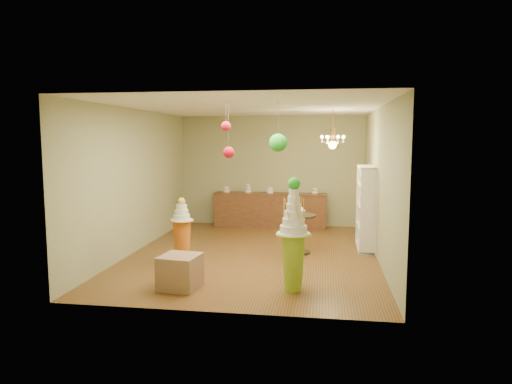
# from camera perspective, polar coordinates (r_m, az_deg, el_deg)

# --- Properties ---
(floor) EXTENTS (6.50, 6.50, 0.00)m
(floor) POSITION_cam_1_polar(r_m,az_deg,el_deg) (9.57, -0.34, -7.73)
(floor) COLOR brown
(floor) RESTS_ON ground
(ceiling) EXTENTS (6.50, 6.50, 0.00)m
(ceiling) POSITION_cam_1_polar(r_m,az_deg,el_deg) (9.29, -0.36, 10.51)
(ceiling) COLOR white
(ceiling) RESTS_ON ground
(wall_back) EXTENTS (5.00, 0.04, 3.00)m
(wall_back) POSITION_cam_1_polar(r_m,az_deg,el_deg) (12.52, 1.93, 2.64)
(wall_back) COLOR #959569
(wall_back) RESTS_ON ground
(wall_front) EXTENTS (5.00, 0.04, 3.00)m
(wall_front) POSITION_cam_1_polar(r_m,az_deg,el_deg) (6.14, -5.01, -1.60)
(wall_front) COLOR #959569
(wall_front) RESTS_ON ground
(wall_left) EXTENTS (0.04, 6.50, 3.00)m
(wall_left) POSITION_cam_1_polar(r_m,az_deg,el_deg) (10.00, -14.66, 1.41)
(wall_left) COLOR #959569
(wall_left) RESTS_ON ground
(wall_right) EXTENTS (0.04, 6.50, 3.00)m
(wall_right) POSITION_cam_1_polar(r_m,az_deg,el_deg) (9.26, 15.12, 0.99)
(wall_right) COLOR #959569
(wall_right) RESTS_ON ground
(pedestal_green) EXTENTS (0.54, 0.54, 1.79)m
(pedestal_green) POSITION_cam_1_polar(r_m,az_deg,el_deg) (7.18, 4.69, -6.84)
(pedestal_green) COLOR #87A825
(pedestal_green) RESTS_ON floor
(pedestal_orange) EXTENTS (0.48, 0.48, 1.29)m
(pedestal_orange) POSITION_cam_1_polar(r_m,az_deg,el_deg) (8.74, -9.23, -5.56)
(pedestal_orange) COLOR #C86117
(pedestal_orange) RESTS_ON floor
(burlap_riser) EXTENTS (0.66, 0.66, 0.54)m
(burlap_riser) POSITION_cam_1_polar(r_m,az_deg,el_deg) (7.49, -9.46, -9.79)
(burlap_riser) COLOR #8C694C
(burlap_riser) RESTS_ON floor
(sideboard) EXTENTS (3.04, 0.54, 1.16)m
(sideboard) POSITION_cam_1_polar(r_m,az_deg,el_deg) (12.36, 1.77, -2.18)
(sideboard) COLOR brown
(sideboard) RESTS_ON floor
(shelving_unit) EXTENTS (0.33, 1.20, 1.80)m
(shelving_unit) POSITION_cam_1_polar(r_m,az_deg,el_deg) (10.11, 13.59, -1.92)
(shelving_unit) COLOR beige
(shelving_unit) RESTS_ON floor
(round_table) EXTENTS (0.81, 0.81, 0.82)m
(round_table) POSITION_cam_1_polar(r_m,az_deg,el_deg) (9.54, 5.57, -4.55)
(round_table) COLOR black
(round_table) RESTS_ON floor
(vase) EXTENTS (0.25, 0.25, 0.20)m
(vase) POSITION_cam_1_polar(r_m,az_deg,el_deg) (9.47, 5.60, -2.23)
(vase) COLOR beige
(vase) RESTS_ON round_table
(pom_red_left) EXTENTS (0.19, 0.19, 0.94)m
(pom_red_left) POSITION_cam_1_polar(r_m,az_deg,el_deg) (7.58, -3.43, 4.99)
(pom_red_left) COLOR #3A3629
(pom_red_left) RESTS_ON ceiling
(pom_green_mid) EXTENTS (0.30, 0.30, 0.83)m
(pom_green_mid) POSITION_cam_1_polar(r_m,az_deg,el_deg) (7.58, 2.78, 6.18)
(pom_green_mid) COLOR #3A3629
(pom_green_mid) RESTS_ON ceiling
(pom_red_right) EXTENTS (0.16, 0.16, 0.50)m
(pom_red_right) POSITION_cam_1_polar(r_m,az_deg,el_deg) (7.40, -3.77, 8.23)
(pom_red_right) COLOR #3A3629
(pom_red_right) RESTS_ON ceiling
(chandelier) EXTENTS (0.56, 0.56, 0.85)m
(chandelier) POSITION_cam_1_polar(r_m,az_deg,el_deg) (9.99, 9.56, 6.14)
(chandelier) COLOR #C08243
(chandelier) RESTS_ON ceiling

